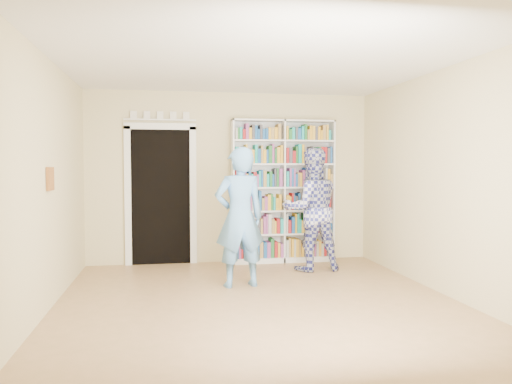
% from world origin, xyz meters
% --- Properties ---
extents(floor, '(5.00, 5.00, 0.00)m').
position_xyz_m(floor, '(0.00, 0.00, 0.00)').
color(floor, '#987549').
rests_on(floor, ground).
extents(ceiling, '(5.00, 5.00, 0.00)m').
position_xyz_m(ceiling, '(0.00, 0.00, 2.70)').
color(ceiling, white).
rests_on(ceiling, wall_back).
extents(wall_back, '(4.50, 0.00, 4.50)m').
position_xyz_m(wall_back, '(0.00, 2.50, 1.35)').
color(wall_back, beige).
rests_on(wall_back, floor).
extents(wall_left, '(0.00, 5.00, 5.00)m').
position_xyz_m(wall_left, '(-2.25, 0.00, 1.35)').
color(wall_left, beige).
rests_on(wall_left, floor).
extents(wall_right, '(0.00, 5.00, 5.00)m').
position_xyz_m(wall_right, '(2.25, 0.00, 1.35)').
color(wall_right, beige).
rests_on(wall_right, floor).
extents(bookshelf, '(1.65, 0.31, 2.27)m').
position_xyz_m(bookshelf, '(0.82, 2.34, 1.14)').
color(bookshelf, white).
rests_on(bookshelf, floor).
extents(doorway, '(1.10, 0.08, 2.43)m').
position_xyz_m(doorway, '(-1.10, 2.48, 1.18)').
color(doorway, black).
rests_on(doorway, floor).
extents(wall_art, '(0.03, 0.25, 0.25)m').
position_xyz_m(wall_art, '(-2.23, 0.20, 1.40)').
color(wall_art, brown).
rests_on(wall_art, wall_left).
extents(man_blue, '(0.70, 0.52, 1.77)m').
position_xyz_m(man_blue, '(-0.10, 0.82, 0.89)').
color(man_blue, '#5E98D2').
rests_on(man_blue, floor).
extents(man_plaid, '(0.90, 0.71, 1.80)m').
position_xyz_m(man_plaid, '(1.08, 1.63, 0.90)').
color(man_plaid, navy).
rests_on(man_plaid, floor).
extents(paper_sheet, '(0.19, 0.05, 0.27)m').
position_xyz_m(paper_sheet, '(1.14, 1.46, 0.90)').
color(paper_sheet, white).
rests_on(paper_sheet, man_plaid).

